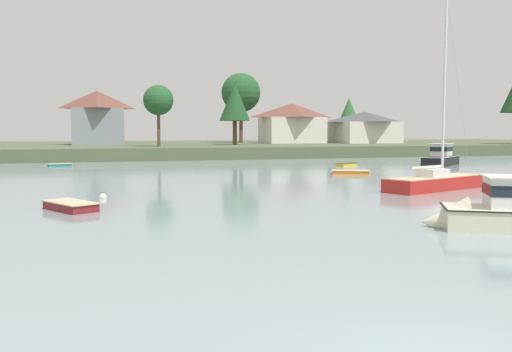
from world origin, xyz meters
The scene contains 16 objects.
far_shore_bank centered at (0.00, 92.94, 0.83)m, with size 202.06×58.24×1.66m, color #4C563D.
dinghy_teal centered at (-8.34, 57.11, 0.10)m, with size 2.68×1.59×0.37m.
cruiser_black centered at (33.34, 46.42, 0.54)m, with size 7.92×7.07×4.63m.
dinghy_maroon centered at (-6.14, 20.94, 0.15)m, with size 2.83×3.48×0.60m.
dinghy_orange centered at (17.10, 37.21, 0.13)m, with size 3.67×2.82×0.50m.
dinghy_yellow centered at (21.93, 47.68, 0.13)m, with size 2.93×2.26×0.50m.
cruiser_cream centered at (10.35, 10.46, 0.47)m, with size 7.49×5.61×3.72m.
sailboat_red centered at (16.55, 23.91, 0.27)m, with size 8.74×5.13×13.08m.
mooring_buoy_white centered at (-4.50, 25.45, 0.07)m, with size 0.42×0.42×0.47m.
shore_tree_center centered at (4.36, 71.86, 8.18)m, with size 4.28×4.28×8.72m.
shore_tree_inland_a centered at (23.06, 95.48, 11.20)m, with size 7.51×7.51×13.35m.
shore_tree_inland_b centered at (44.34, 92.00, 7.71)m, with size 4.43×4.43×8.82m.
shore_tree_right centered at (17.56, 79.36, 8.53)m, with size 5.01×5.01×10.01m.
cottage_near_water centered at (30.74, 87.98, 5.43)m, with size 11.47×8.63×7.30m.
cottage_eastern centered at (44.06, 84.93, 4.67)m, with size 11.64×10.19×5.83m.
cottage_hillside centered at (-3.76, 86.80, 6.20)m, with size 8.73×7.57×8.79m.
Camera 1 is at (-5.22, -6.78, 3.82)m, focal length 38.32 mm.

